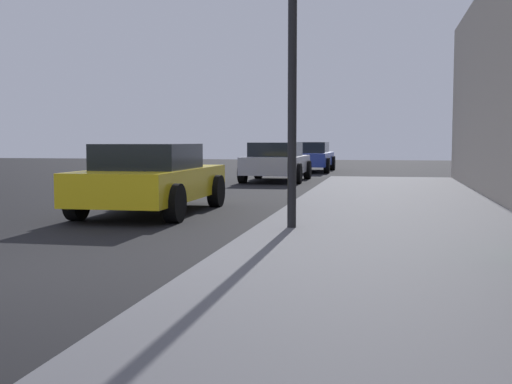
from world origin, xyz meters
name	(u,v)px	position (x,y,z in m)	size (l,w,h in m)	color
sidewalk	(412,285)	(4.00, 0.00, 0.07)	(4.00, 32.00, 0.15)	#5B5B60
street_lamp	(292,29)	(2.52, 2.99, 2.81)	(0.36, 0.36, 3.83)	black
car_yellow	(152,178)	(-0.42, 5.54, 0.64)	(1.93, 4.13, 1.27)	yellow
car_silver	(277,162)	(0.25, 15.46, 0.64)	(1.96, 4.05, 1.27)	#B7B7BF
car_blue	(310,157)	(0.58, 22.28, 0.65)	(1.93, 4.59, 1.27)	#233899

